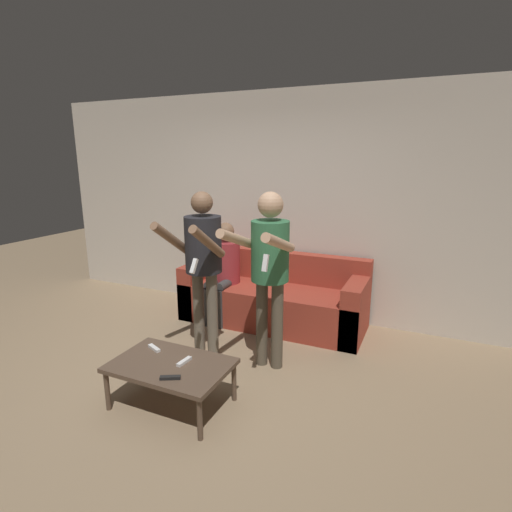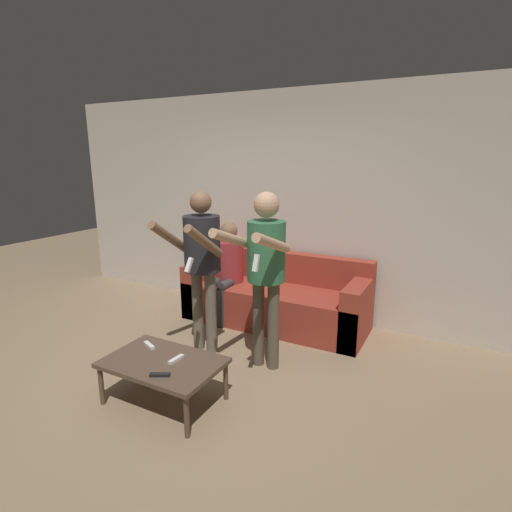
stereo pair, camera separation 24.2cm
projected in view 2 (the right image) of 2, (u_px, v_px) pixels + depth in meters
ground_plane at (175, 387)px, 3.45m from camera, size 14.00×14.00×0.00m
wall_back at (278, 206)px, 4.92m from camera, size 6.40×0.06×2.70m
couch at (276, 299)px, 4.73m from camera, size 2.15×0.77×0.82m
person_standing_left at (201, 254)px, 3.87m from camera, size 0.47×0.70×1.63m
person_standing_right at (265, 261)px, 3.55m from camera, size 0.46×0.76×1.65m
person_seated at (227, 266)px, 4.79m from camera, size 0.34×0.54×1.18m
coffee_table at (163, 365)px, 3.18m from camera, size 0.93×0.60×0.37m
remote_near at (160, 375)px, 2.94m from camera, size 0.15×0.10×0.02m
remote_mid at (176, 359)px, 3.16m from camera, size 0.05×0.15×0.02m
remote_far at (149, 345)px, 3.40m from camera, size 0.15×0.09×0.02m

